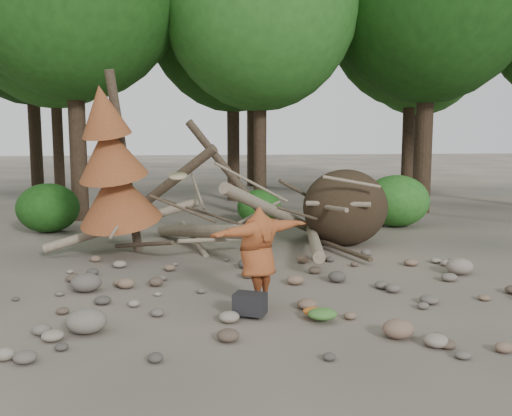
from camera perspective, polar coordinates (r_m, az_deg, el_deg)
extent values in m
plane|color=#514C44|center=(10.43, 1.30, -8.75)|extent=(120.00, 120.00, 0.00)
ellipsoid|color=#332619|center=(14.89, 8.91, 0.05)|extent=(2.20, 1.87, 1.98)
cylinder|color=gray|center=(13.82, -4.98, -2.33)|extent=(2.61, 5.11, 1.08)
cylinder|color=gray|center=(14.42, 2.10, -0.47)|extent=(3.18, 3.71, 1.90)
cylinder|color=brown|center=(14.60, -9.85, 1.50)|extent=(3.08, 1.91, 2.49)
cylinder|color=gray|center=(13.98, 5.78, -3.06)|extent=(1.13, 4.98, 0.43)
cylinder|color=brown|center=(14.79, -2.46, 3.24)|extent=(2.39, 1.03, 2.89)
cylinder|color=gray|center=(14.17, -13.14, -1.64)|extent=(3.71, 0.86, 1.20)
cylinder|color=#4C3F30|center=(13.70, -11.23, -3.60)|extent=(1.52, 1.70, 0.49)
cylinder|color=gray|center=(14.55, -0.35, -0.79)|extent=(1.57, 0.85, 0.69)
cylinder|color=#4C3F30|center=(15.25, 5.42, 1.08)|extent=(1.92, 1.25, 1.10)
cylinder|color=gray|center=(14.18, -5.90, 1.79)|extent=(0.37, 1.42, 0.85)
cylinder|color=#4C3F30|center=(13.88, 8.47, -4.03)|extent=(0.79, 2.54, 0.12)
cylinder|color=gray|center=(13.25, -4.02, -3.19)|extent=(1.78, 1.11, 0.29)
cylinder|color=#4C3F30|center=(13.80, -13.01, 4.39)|extent=(0.67, 1.13, 4.35)
cone|color=brown|center=(13.57, -13.72, 1.34)|extent=(2.06, 2.13, 1.86)
cone|color=brown|center=(13.30, -14.41, 5.52)|extent=(1.71, 1.78, 1.65)
cone|color=brown|center=(13.13, -15.06, 9.40)|extent=(1.23, 1.30, 1.41)
cylinder|color=#38281C|center=(19.78, -17.61, 11.80)|extent=(0.56, 0.56, 8.96)
cylinder|color=#38281C|center=(19.26, 0.41, 9.56)|extent=(0.44, 0.44, 7.14)
cylinder|color=#38281C|center=(21.49, 16.65, 12.14)|extent=(0.60, 0.60, 9.45)
cylinder|color=#38281C|center=(23.96, -19.32, 9.28)|extent=(0.42, 0.42, 7.56)
ellipsoid|color=#2E7424|center=(24.42, -19.77, 18.69)|extent=(6.91, 6.91, 7.95)
cylinder|color=#38281C|center=(24.21, -2.30, 10.85)|extent=(0.52, 0.52, 8.54)
cylinder|color=#38281C|center=(25.53, 15.07, 9.96)|extent=(0.50, 0.50, 8.12)
ellipsoid|color=#25621C|center=(26.06, 15.43, 19.42)|extent=(7.42, 7.42, 8.91)
cylinder|color=#38281C|center=(30.90, -21.40, 10.70)|extent=(0.62, 0.62, 9.66)
cylinder|color=#38281C|center=(30.62, -0.41, 10.41)|extent=(0.54, 0.54, 8.75)
ellipsoid|color=#2E7424|center=(31.18, -0.42, 18.93)|extent=(8.00, 8.00, 10.00)
cylinder|color=#38281C|center=(32.39, 15.94, 9.16)|extent=(0.46, 0.46, 7.84)
ellipsoid|color=#25621C|center=(32.77, 16.22, 16.42)|extent=(7.17, 7.17, 8.60)
ellipsoid|color=#1B4D14|center=(17.72, -20.07, 0.01)|extent=(1.80, 1.80, 1.44)
ellipsoid|color=#25621C|center=(18.00, 0.32, 0.09)|extent=(1.40, 1.40, 1.12)
ellipsoid|color=#2E7424|center=(18.21, 13.88, 0.71)|extent=(2.00, 2.00, 1.60)
imported|color=brown|center=(9.51, 0.20, -4.76)|extent=(2.01, 1.53, 1.64)
cylinder|color=#97835F|center=(9.09, -7.82, 3.19)|extent=(0.39, 0.38, 0.14)
cube|color=black|center=(9.23, -0.60, -9.89)|extent=(0.59, 0.51, 0.33)
ellipsoid|color=#3D712D|center=(9.08, 6.66, -10.78)|extent=(0.46, 0.39, 0.17)
ellipsoid|color=#B45D1E|center=(9.27, 5.74, -10.53)|extent=(0.34, 0.28, 0.12)
ellipsoid|color=slate|center=(8.91, -16.59, -10.78)|extent=(0.60, 0.54, 0.36)
ellipsoid|color=#7C614E|center=(8.61, 14.04, -11.64)|extent=(0.46, 0.41, 0.28)
ellipsoid|color=gray|center=(12.60, 19.68, -5.52)|extent=(0.56, 0.51, 0.34)
ellipsoid|color=#5C534D|center=(11.09, -16.62, -7.16)|extent=(0.57, 0.52, 0.34)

